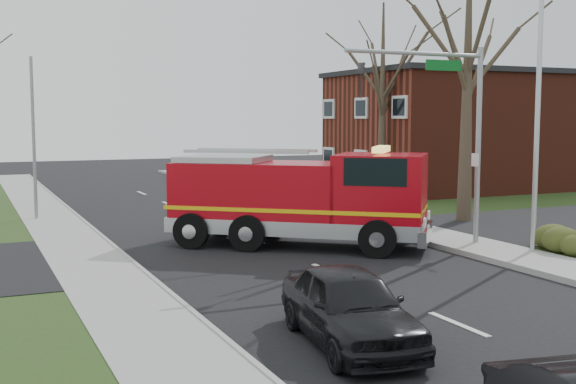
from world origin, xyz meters
name	(u,v)px	position (x,y,z in m)	size (l,w,h in m)	color
ground	(329,271)	(0.00, 0.00, 0.00)	(120.00, 120.00, 0.00)	black
sidewalk_right	(498,252)	(6.20, 0.00, 0.07)	(2.40, 80.00, 0.15)	gray
sidewalk_left	(113,289)	(-6.20, 0.00, 0.07)	(2.40, 80.00, 0.15)	gray
brick_building	(467,131)	(19.00, 18.00, 3.66)	(15.40, 10.40, 7.25)	#5F2216
health_center_sign	(399,188)	(10.50, 12.50, 0.88)	(0.12, 2.00, 1.40)	#4F121B
bare_tree_near	(468,45)	(9.50, 6.00, 7.41)	(6.00, 6.00, 12.00)	#33271E
bare_tree_far	(383,79)	(11.00, 15.00, 6.49)	(5.25, 5.25, 10.50)	#33271E
traffic_signal_mast	(448,109)	(5.21, 1.50, 4.71)	(5.29, 0.18, 6.80)	gray
streetlight_pole	(536,114)	(7.14, -0.50, 4.55)	(1.48, 0.16, 8.40)	#B7BABF
utility_pole_far	(34,140)	(-6.80, 14.00, 3.50)	(0.14, 0.14, 7.00)	gray
fire_engine	(302,201)	(1.04, 4.04, 1.58)	(8.57, 7.74, 3.49)	#A30712
parked_car_maroon	(350,306)	(-2.80, -6.23, 0.76)	(1.80, 4.49, 1.53)	black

